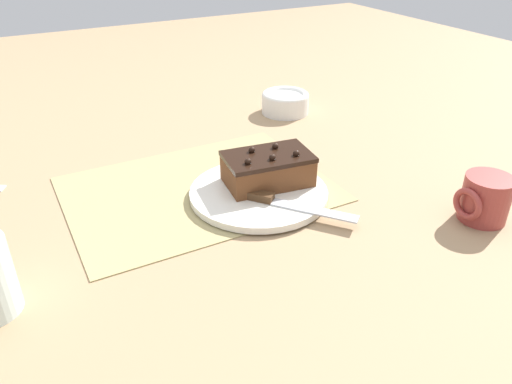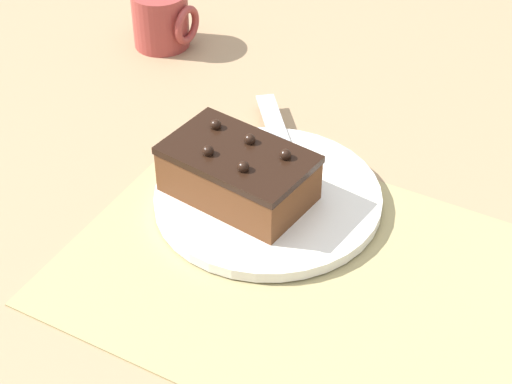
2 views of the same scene
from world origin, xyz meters
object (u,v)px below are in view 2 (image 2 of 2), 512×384
at_px(cake_plate, 268,198).
at_px(chocolate_cake, 238,173).
at_px(serving_knife, 289,163).
at_px(coffee_mug, 162,19).

bearing_deg(cake_plate, chocolate_cake, -149.88).
height_order(serving_knife, coffee_mug, coffee_mug).
bearing_deg(cake_plate, coffee_mug, 140.86).
xyz_separation_m(serving_knife, coffee_mug, (-0.29, 0.18, 0.02)).
xyz_separation_m(chocolate_cake, coffee_mug, (-0.26, 0.25, -0.01)).
height_order(cake_plate, chocolate_cake, chocolate_cake).
bearing_deg(serving_knife, coffee_mug, 108.55).
distance_m(chocolate_cake, serving_knife, 0.07).
bearing_deg(coffee_mug, serving_knife, -32.62).
xyz_separation_m(cake_plate, coffee_mug, (-0.29, 0.23, 0.03)).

